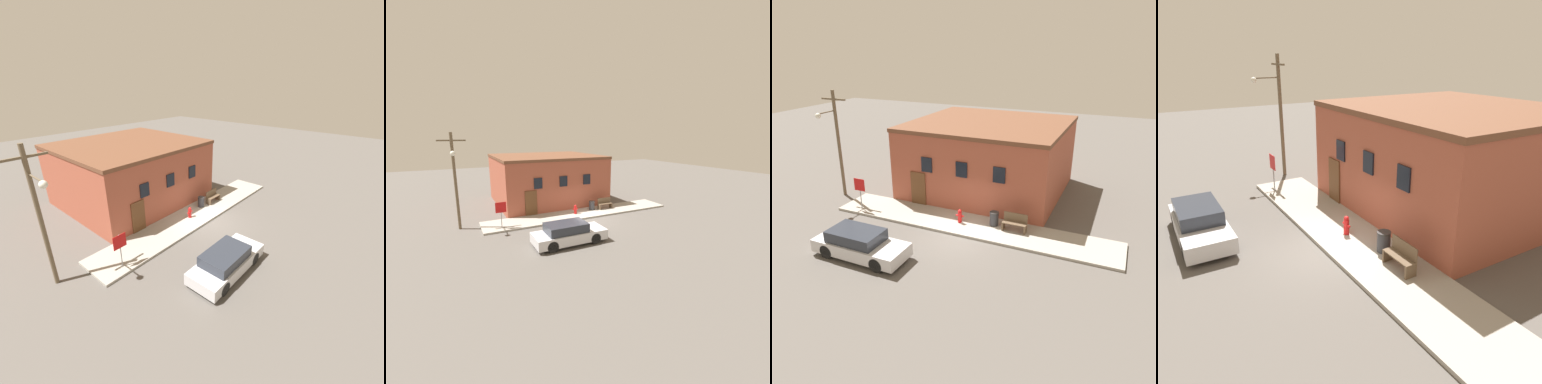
% 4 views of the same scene
% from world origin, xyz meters
% --- Properties ---
extents(ground_plane, '(80.00, 80.00, 0.00)m').
position_xyz_m(ground_plane, '(0.00, 0.00, 0.00)').
color(ground_plane, '#56514C').
extents(sidewalk, '(16.21, 2.65, 0.14)m').
position_xyz_m(sidewalk, '(0.00, 1.33, 0.07)').
color(sidewalk, '#9E998E').
rests_on(sidewalk, ground).
extents(brick_building, '(9.82, 9.02, 4.70)m').
position_xyz_m(brick_building, '(-1.07, 7.10, 2.35)').
color(brick_building, '#9E4C38').
rests_on(brick_building, ground).
extents(fire_hydrant, '(0.47, 0.22, 0.78)m').
position_xyz_m(fire_hydrant, '(-0.57, 1.31, 0.53)').
color(fire_hydrant, red).
rests_on(fire_hydrant, sidewalk).
extents(stop_sign, '(0.75, 0.06, 1.91)m').
position_xyz_m(stop_sign, '(-6.77, 0.55, 1.48)').
color(stop_sign, gray).
rests_on(stop_sign, sidewalk).
extents(bench, '(1.30, 0.44, 0.97)m').
position_xyz_m(bench, '(2.51, 1.61, 0.59)').
color(bench, brown).
rests_on(bench, sidewalk).
extents(trash_bin, '(0.51, 0.51, 0.77)m').
position_xyz_m(trash_bin, '(1.28, 1.79, 0.53)').
color(trash_bin, '#333338').
rests_on(trash_bin, sidewalk).
extents(utility_pole, '(1.80, 1.66, 6.84)m').
position_xyz_m(utility_pole, '(-9.45, 2.00, 3.82)').
color(utility_pole, brown).
rests_on(utility_pole, ground).
extents(parked_car, '(4.58, 1.77, 1.35)m').
position_xyz_m(parked_car, '(-3.46, -3.66, 0.66)').
color(parked_car, black).
rests_on(parked_car, ground).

